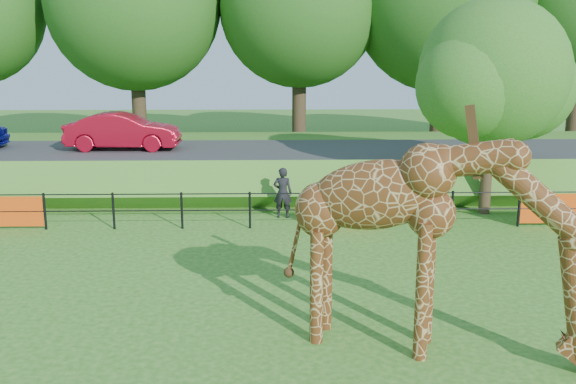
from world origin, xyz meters
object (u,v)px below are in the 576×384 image
object	(u,v)px
giraffe	(437,247)
car_red	(123,131)
tree_east	(496,79)
visitor	(283,193)

from	to	relation	value
giraffe	car_red	distance (m)	16.39
car_red	tree_east	xyz separation A→B (m)	(12.60, -4.44, 2.16)
visitor	tree_east	world-z (taller)	tree_east
giraffe	tree_east	distance (m)	10.69
car_red	visitor	bearing A→B (deg)	-128.46
tree_east	giraffe	bearing A→B (deg)	-113.25
giraffe	car_red	size ratio (longest dim) A/B	1.27
giraffe	visitor	xyz separation A→B (m)	(-2.50, 9.15, -1.12)
giraffe	visitor	bearing A→B (deg)	125.36
giraffe	tree_east	bearing A→B (deg)	86.85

